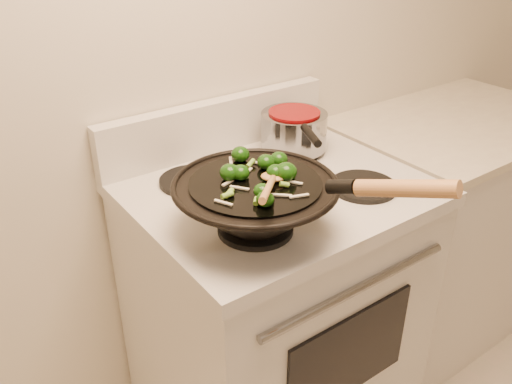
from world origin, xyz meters
TOP-DOWN VIEW (x-y plane):
  - stove at (-0.16, 1.17)m, footprint 0.78×0.67m
  - counter_unit at (0.71, 1.20)m, footprint 0.89×0.62m
  - wok at (-0.34, 1.02)m, footprint 0.38×0.62m
  - stirfry at (-0.32, 1.03)m, footprint 0.24×0.26m
  - wooden_spoon at (-0.35, 0.95)m, footprint 0.21×0.22m
  - saucepan at (0.02, 1.32)m, footprint 0.20×0.31m

SIDE VIEW (x-z plane):
  - counter_unit at x=0.71m, z-range 0.00..0.91m
  - stove at x=-0.16m, z-range -0.07..1.01m
  - saucepan at x=0.02m, z-range 0.93..1.05m
  - wok at x=-0.34m, z-range 0.87..1.13m
  - stirfry at x=-0.32m, z-range 1.04..1.09m
  - wooden_spoon at x=-0.35m, z-range 1.04..1.12m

